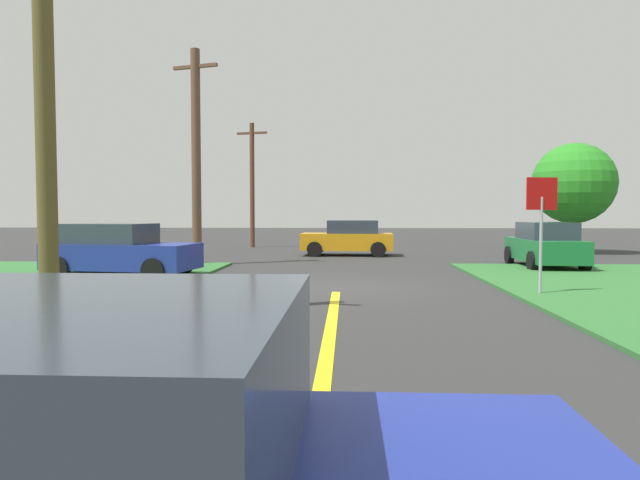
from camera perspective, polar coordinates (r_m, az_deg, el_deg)
name	(u,v)px	position (r m, az deg, el deg)	size (l,w,h in m)	color
ground_plane	(337,287)	(14.20, 1.80, -4.96)	(120.00, 120.00, 0.00)	#303030
lane_stripe_center	(323,380)	(6.36, 0.31, -14.62)	(0.20, 14.00, 0.01)	yellow
stop_sign	(541,213)	(13.45, 22.37, 2.68)	(0.74, 0.17, 2.75)	#9EA0A8
car_on_crossroad	(545,245)	(20.70, 22.68, -0.51)	(2.00, 4.20, 1.62)	#196B33
parked_car_near_building	(119,251)	(17.35, -20.44, -1.05)	(4.63, 2.55, 1.62)	navy
car_approaching_junction	(348,238)	(24.85, 3.02, 0.21)	(4.21, 2.17, 1.62)	orange
utility_pole_near	(44,49)	(10.77, -27.19, 17.48)	(1.79, 0.45, 9.20)	brown
utility_pole_mid	(196,156)	(20.78, -12.96, 8.69)	(1.77, 0.57, 7.98)	brown
utility_pole_far	(252,183)	(31.28, -7.18, 6.01)	(1.79, 0.49, 7.09)	brown
oak_tree_left	(574,183)	(29.04, 25.23, 5.43)	(3.90, 3.90, 5.35)	brown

